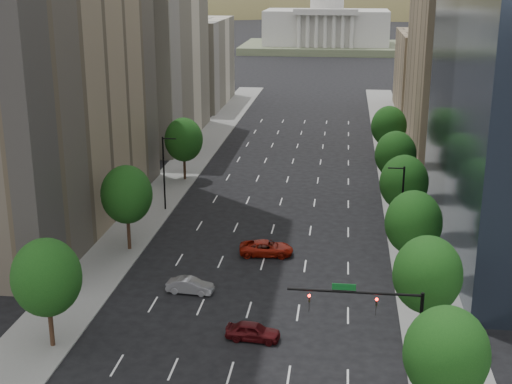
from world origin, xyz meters
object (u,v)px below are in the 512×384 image
at_px(car_silver, 190,286).
at_px(traffic_signal, 384,316).
at_px(car_red_far, 266,248).
at_px(car_maroon, 253,331).
at_px(capitol, 326,27).

bearing_deg(car_silver, traffic_signal, -123.49).
bearing_deg(car_red_far, car_maroon, 178.52).
relative_size(capitol, car_red_far, 11.08).
bearing_deg(capitol, car_red_far, -89.96).
distance_m(car_maroon, car_silver, 10.16).
bearing_deg(car_maroon, car_red_far, 7.81).
bearing_deg(car_maroon, car_silver, 45.61).
height_order(traffic_signal, car_silver, traffic_signal).
relative_size(car_silver, car_red_far, 0.77).
bearing_deg(car_maroon, capitol, 5.18).
height_order(traffic_signal, car_maroon, traffic_signal).
bearing_deg(car_red_far, car_silver, 144.83).
bearing_deg(car_maroon, traffic_signal, -112.72).
bearing_deg(car_red_far, capitol, -4.35).
relative_size(traffic_signal, capitol, 0.15).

